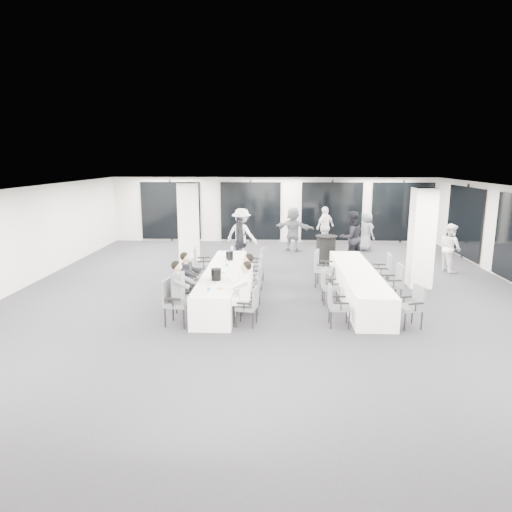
{
  "coord_description": "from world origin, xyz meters",
  "views": [
    {
      "loc": [
        0.14,
        -11.78,
        3.57
      ],
      "look_at": [
        -0.39,
        -0.2,
        1.1
      ],
      "focal_mm": 32.0,
      "sensor_mm": 36.0,
      "label": 1
    }
  ],
  "objects_px": {
    "chair_main_left_far": "(200,262)",
    "chair_main_right_second": "(252,293)",
    "chair_main_right_far": "(258,263)",
    "chair_main_left_second": "(183,290)",
    "ice_bucket_near": "(216,274)",
    "chair_side_right_far": "(383,269)",
    "chair_main_right_near": "(250,304)",
    "banquet_table_side": "(358,284)",
    "standing_guest_d": "(325,224)",
    "ice_bucket_far": "(229,256)",
    "chair_side_right_mid": "(394,281)",
    "chair_main_left_mid": "(189,281)",
    "standing_guest_h": "(450,245)",
    "chair_side_left_near": "(336,303)",
    "chair_side_right_near": "(413,303)",
    "standing_guest_c": "(242,231)",
    "standing_guest_e": "(367,229)",
    "chair_main_right_mid": "(254,281)",
    "standing_guest_g": "(188,226)",
    "chair_main_left_fourth": "(196,273)",
    "banquet_table_main": "(223,284)",
    "chair_main_left_near": "(174,299)",
    "standing_guest_a": "(241,234)",
    "standing_guest_b": "(351,234)",
    "cocktail_table": "(326,251)",
    "chair_side_left_mid": "(328,284)",
    "chair_main_right_fourth": "(256,271)",
    "chair_side_left_far": "(322,266)"
  },
  "relations": [
    {
      "from": "chair_side_left_near",
      "to": "chair_side_right_near",
      "type": "relative_size",
      "value": 0.99
    },
    {
      "from": "chair_main_right_second",
      "to": "chair_side_right_far",
      "type": "bearing_deg",
      "value": -68.02
    },
    {
      "from": "chair_side_left_near",
      "to": "chair_side_left_mid",
      "type": "distance_m",
      "value": 1.59
    },
    {
      "from": "chair_main_right_second",
      "to": "chair_main_right_far",
      "type": "bearing_deg",
      "value": -9.8
    },
    {
      "from": "chair_main_left_second",
      "to": "chair_side_right_far",
      "type": "height_order",
      "value": "chair_side_right_far"
    },
    {
      "from": "cocktail_table",
      "to": "chair_main_right_second",
      "type": "distance_m",
      "value": 5.49
    },
    {
      "from": "chair_main_left_fourth",
      "to": "ice_bucket_far",
      "type": "distance_m",
      "value": 1.12
    },
    {
      "from": "chair_main_right_far",
      "to": "chair_side_right_mid",
      "type": "height_order",
      "value": "chair_main_right_far"
    },
    {
      "from": "ice_bucket_far",
      "to": "chair_side_right_mid",
      "type": "bearing_deg",
      "value": -18.13
    },
    {
      "from": "standing_guest_b",
      "to": "standing_guest_h",
      "type": "height_order",
      "value": "standing_guest_b"
    },
    {
      "from": "banquet_table_side",
      "to": "standing_guest_c",
      "type": "xyz_separation_m",
      "value": [
        -3.38,
        4.59,
        0.67
      ]
    },
    {
      "from": "banquet_table_main",
      "to": "chair_main_right_mid",
      "type": "height_order",
      "value": "chair_main_right_mid"
    },
    {
      "from": "chair_main_left_mid",
      "to": "standing_guest_h",
      "type": "distance_m",
      "value": 8.56
    },
    {
      "from": "chair_side_right_near",
      "to": "chair_main_left_far",
      "type": "bearing_deg",
      "value": 42.72
    },
    {
      "from": "chair_main_left_near",
      "to": "standing_guest_a",
      "type": "xyz_separation_m",
      "value": [
        0.95,
        6.56,
        0.38
      ]
    },
    {
      "from": "chair_side_left_mid",
      "to": "chair_side_right_far",
      "type": "distance_m",
      "value": 2.13
    },
    {
      "from": "chair_main_right_far",
      "to": "chair_side_left_mid",
      "type": "xyz_separation_m",
      "value": [
        1.85,
        -1.88,
        -0.09
      ]
    },
    {
      "from": "standing_guest_g",
      "to": "ice_bucket_far",
      "type": "height_order",
      "value": "standing_guest_g"
    },
    {
      "from": "chair_side_left_near",
      "to": "standing_guest_b",
      "type": "relative_size",
      "value": 0.44
    },
    {
      "from": "chair_main_left_mid",
      "to": "chair_side_right_mid",
      "type": "bearing_deg",
      "value": 82.26
    },
    {
      "from": "cocktail_table",
      "to": "chair_side_right_near",
      "type": "relative_size",
      "value": 1.11
    },
    {
      "from": "chair_main_left_mid",
      "to": "standing_guest_a",
      "type": "height_order",
      "value": "standing_guest_a"
    },
    {
      "from": "chair_main_left_near",
      "to": "chair_main_right_mid",
      "type": "bearing_deg",
      "value": 145.43
    },
    {
      "from": "chair_side_left_near",
      "to": "chair_main_right_near",
      "type": "bearing_deg",
      "value": -87.81
    },
    {
      "from": "chair_main_left_far",
      "to": "standing_guest_e",
      "type": "distance_m",
      "value": 7.61
    },
    {
      "from": "chair_main_left_second",
      "to": "ice_bucket_near",
      "type": "xyz_separation_m",
      "value": [
        0.79,
        0.09,
        0.37
      ]
    },
    {
      "from": "chair_main_left_near",
      "to": "chair_main_right_mid",
      "type": "height_order",
      "value": "chair_main_left_near"
    },
    {
      "from": "chair_main_left_fourth",
      "to": "chair_side_left_near",
      "type": "xyz_separation_m",
      "value": [
        3.51,
        -2.55,
        0.02
      ]
    },
    {
      "from": "chair_side_right_far",
      "to": "chair_main_right_near",
      "type": "bearing_deg",
      "value": 136.13
    },
    {
      "from": "cocktail_table",
      "to": "chair_main_right_mid",
      "type": "bearing_deg",
      "value": -118.22
    },
    {
      "from": "ice_bucket_near",
      "to": "cocktail_table",
      "type": "bearing_deg",
      "value": 57.35
    },
    {
      "from": "chair_main_left_far",
      "to": "chair_main_right_second",
      "type": "relative_size",
      "value": 1.2
    },
    {
      "from": "chair_main_right_mid",
      "to": "standing_guest_h",
      "type": "height_order",
      "value": "standing_guest_h"
    },
    {
      "from": "chair_side_right_near",
      "to": "standing_guest_e",
      "type": "relative_size",
      "value": 0.53
    },
    {
      "from": "standing_guest_d",
      "to": "standing_guest_g",
      "type": "xyz_separation_m",
      "value": [
        -5.43,
        -1.22,
        0.08
      ]
    },
    {
      "from": "banquet_table_main",
      "to": "standing_guest_e",
      "type": "distance_m",
      "value": 8.14
    },
    {
      "from": "standing_guest_c",
      "to": "standing_guest_e",
      "type": "xyz_separation_m",
      "value": [
        4.8,
        1.77,
        -0.17
      ]
    },
    {
      "from": "banquet_table_main",
      "to": "chair_main_left_near",
      "type": "xyz_separation_m",
      "value": [
        -0.84,
        -2.03,
        0.21
      ]
    },
    {
      "from": "chair_side_left_near",
      "to": "chair_side_right_far",
      "type": "height_order",
      "value": "chair_side_right_far"
    },
    {
      "from": "chair_main_left_fourth",
      "to": "chair_main_right_second",
      "type": "bearing_deg",
      "value": 52.97
    },
    {
      "from": "chair_main_right_fourth",
      "to": "standing_guest_c",
      "type": "distance_m",
      "value": 4.23
    },
    {
      "from": "banquet_table_main",
      "to": "chair_main_left_near",
      "type": "height_order",
      "value": "chair_main_left_near"
    },
    {
      "from": "banquet_table_side",
      "to": "standing_guest_d",
      "type": "relative_size",
      "value": 2.64
    },
    {
      "from": "banquet_table_main",
      "to": "banquet_table_side",
      "type": "relative_size",
      "value": 1.0
    },
    {
      "from": "chair_main_right_far",
      "to": "standing_guest_a",
      "type": "xyz_separation_m",
      "value": [
        -0.72,
        3.03,
        0.37
      ]
    },
    {
      "from": "chair_side_left_far",
      "to": "ice_bucket_far",
      "type": "xyz_separation_m",
      "value": [
        -2.62,
        -0.06,
        0.28
      ]
    },
    {
      "from": "chair_main_left_far",
      "to": "standing_guest_d",
      "type": "height_order",
      "value": "standing_guest_d"
    },
    {
      "from": "chair_main_right_far",
      "to": "standing_guest_d",
      "type": "height_order",
      "value": "standing_guest_d"
    },
    {
      "from": "chair_main_right_fourth",
      "to": "chair_main_right_mid",
      "type": "bearing_deg",
      "value": -176.43
    },
    {
      "from": "banquet_table_side",
      "to": "chair_main_left_second",
      "type": "distance_m",
      "value": 4.51
    }
  ]
}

